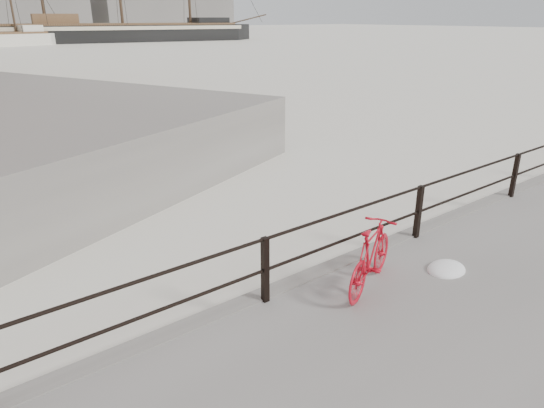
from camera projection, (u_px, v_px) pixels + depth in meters
ground at (501, 209)px, 11.22m from camera, size 400.00×400.00×0.00m
guardrail at (515, 175)px, 10.80m from camera, size 28.00×0.10×1.00m
bicycle at (371, 256)px, 7.14m from camera, size 1.67×0.88×1.03m
barque_black at (125, 42)px, 84.53m from camera, size 55.97×27.24×30.80m
industrial_east at (196, 7)px, 163.58m from camera, size 20.00×16.00×14.00m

